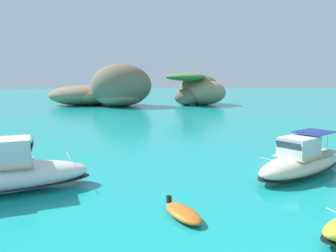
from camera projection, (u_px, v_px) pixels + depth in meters
islet_large at (106, 91)px, 75.37m from camera, size 25.29×22.01×9.45m
islet_small at (199, 90)px, 77.94m from camera, size 15.09×14.57×7.51m
motorboat_cream at (301, 162)px, 21.07m from camera, size 8.51×7.10×2.70m
dinghy_tender at (183, 213)px, 14.65m from camera, size 2.05×2.83×0.58m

